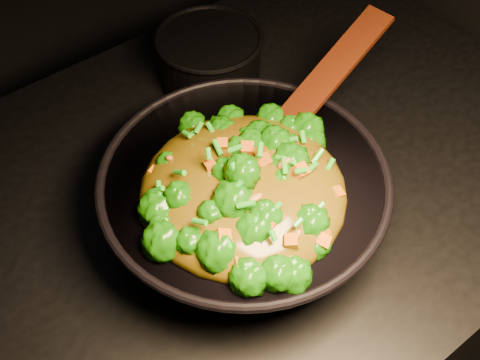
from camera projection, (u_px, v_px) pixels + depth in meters
stovetop at (258, 283)px, 1.44m from camera, size 1.20×0.90×0.90m
wok at (244, 202)px, 0.96m from camera, size 0.48×0.48×0.12m
stir_fry at (243, 171)px, 0.85m from camera, size 0.39×0.39×0.11m
spatula at (319, 86)px, 0.96m from camera, size 0.31×0.09×0.13m
back_pot at (210, 60)px, 1.18m from camera, size 0.24×0.24×0.11m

